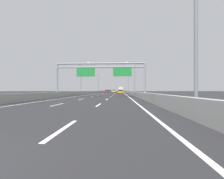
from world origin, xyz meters
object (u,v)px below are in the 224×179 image
(streetlamp_left_far, at_px, (99,82))
(blue_car, at_px, (109,91))
(streetlamp_right_near, at_px, (191,13))
(streetlamp_right_far, at_px, (128,82))
(sign_gantry, at_px, (101,71))
(red_car, at_px, (107,91))
(silver_car, at_px, (111,91))
(streetlamp_left_mid, at_px, (82,76))
(green_car, at_px, (120,91))
(streetlamp_right_mid, at_px, (134,76))
(yellow_car, at_px, (114,91))
(orange_car, at_px, (120,92))
(box_truck, at_px, (121,89))

(streetlamp_left_far, height_order, blue_car, streetlamp_left_far)
(streetlamp_right_near, relative_size, blue_car, 2.08)
(streetlamp_right_far, distance_m, blue_car, 26.28)
(sign_gantry, relative_size, red_car, 3.85)
(silver_car, bearing_deg, streetlamp_left_mid, -92.49)
(streetlamp_left_mid, height_order, streetlamp_right_far, same)
(red_car, bearing_deg, green_car, 72.58)
(sign_gantry, height_order, streetlamp_left_mid, streetlamp_left_mid)
(silver_car, distance_m, red_car, 47.10)
(streetlamp_left_mid, bearing_deg, red_car, 83.97)
(green_car, bearing_deg, streetlamp_left_far, -117.35)
(green_car, bearing_deg, red_car, -107.42)
(streetlamp_right_mid, height_order, blue_car, streetlamp_right_mid)
(streetlamp_right_mid, xyz_separation_m, streetlamp_right_far, (0.00, 38.90, 0.00))
(silver_car, height_order, yellow_car, yellow_car)
(streetlamp_left_mid, bearing_deg, sign_gantry, -66.15)
(streetlamp_right_near, height_order, yellow_car, streetlamp_right_near)
(orange_car, distance_m, box_truck, 40.19)
(streetlamp_left_mid, relative_size, orange_car, 2.06)
(blue_car, bearing_deg, streetlamp_right_near, -83.76)
(streetlamp_right_near, xyz_separation_m, streetlamp_left_mid, (-14.93, 38.90, 0.00))
(yellow_car, distance_m, box_truck, 4.09)
(streetlamp_left_mid, distance_m, silver_car, 85.36)
(streetlamp_right_near, relative_size, green_car, 2.21)
(blue_car, distance_m, box_truck, 13.48)
(blue_car, bearing_deg, streetlamp_left_far, -99.41)
(green_car, bearing_deg, silver_car, 105.95)
(streetlamp_right_near, bearing_deg, streetlamp_right_mid, 90.00)
(streetlamp_right_mid, distance_m, streetlamp_right_far, 38.90)
(yellow_car, bearing_deg, red_car, -105.68)
(streetlamp_right_near, xyz_separation_m, blue_car, (-11.06, 101.18, -4.62))
(silver_car, xyz_separation_m, yellow_car, (3.73, -34.97, 0.02))
(yellow_car, xyz_separation_m, box_truck, (3.87, 0.89, 0.95))
(silver_car, bearing_deg, streetlamp_right_mid, -82.48)
(yellow_car, bearing_deg, streetlamp_right_near, -85.18)
(streetlamp_left_far, xyz_separation_m, streetlamp_right_far, (14.93, 0.00, 0.00))
(orange_car, distance_m, yellow_car, 39.46)
(streetlamp_right_mid, height_order, silver_car, streetlamp_right_mid)
(silver_car, relative_size, yellow_car, 0.96)
(sign_gantry, bearing_deg, blue_car, 92.69)
(streetlamp_left_mid, distance_m, orange_car, 16.27)
(red_car, bearing_deg, yellow_car, 74.32)
(streetlamp_left_far, bearing_deg, sign_gantry, -82.27)
(streetlamp_right_far, distance_m, box_truck, 13.22)
(streetlamp_left_far, height_order, yellow_car, streetlamp_left_far)
(streetlamp_left_far, xyz_separation_m, green_car, (10.90, 21.07, -4.63))
(sign_gantry, bearing_deg, yellow_car, 90.16)
(streetlamp_right_mid, bearing_deg, streetlamp_left_mid, 180.00)
(streetlamp_right_near, distance_m, streetlamp_right_mid, 38.90)
(streetlamp_right_mid, relative_size, yellow_car, 2.17)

